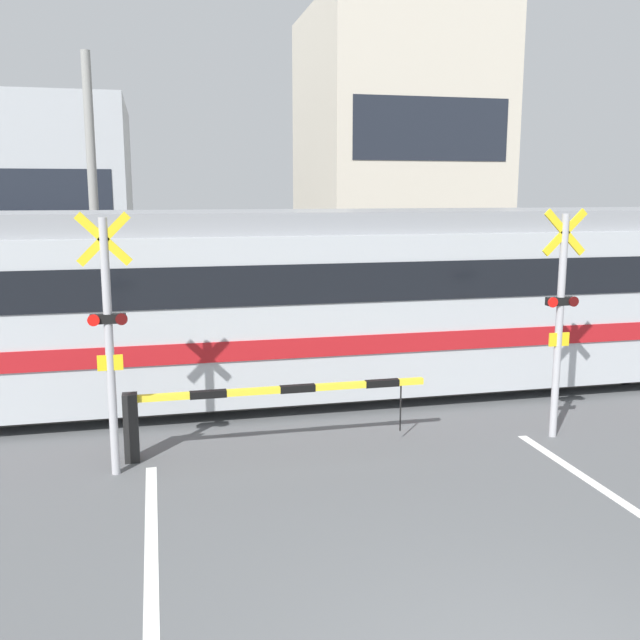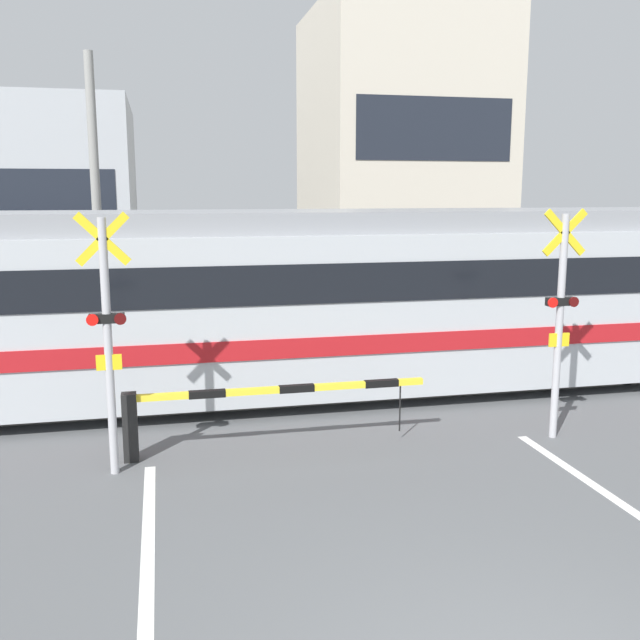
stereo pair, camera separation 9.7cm
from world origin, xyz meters
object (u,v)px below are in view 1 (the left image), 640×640
at_px(crossing_barrier_near, 222,405).
at_px(crossing_barrier_far, 350,322).
at_px(commuter_train, 273,299).
at_px(crossing_signal_right, 560,314).
at_px(pedestrian, 276,298).
at_px(crossing_signal_left, 109,333).

relative_size(crossing_barrier_near, crossing_barrier_far, 1.00).
relative_size(commuter_train, crossing_signal_right, 6.35).
distance_m(commuter_train, crossing_barrier_far, 4.04).
height_order(crossing_barrier_near, crossing_signal_right, crossing_signal_right).
bearing_deg(crossing_barrier_near, crossing_signal_right, -4.70).
height_order(commuter_train, crossing_signal_right, crossing_signal_right).
relative_size(commuter_train, crossing_barrier_far, 5.02).
bearing_deg(crossing_signal_right, pedestrian, 106.57).
bearing_deg(commuter_train, crossing_signal_right, -39.64).
relative_size(commuter_train, crossing_barrier_near, 5.02).
relative_size(crossing_signal_right, pedestrian, 2.20).
xyz_separation_m(commuter_train, crossing_barrier_near, (-1.19, -2.71, -1.07)).
xyz_separation_m(crossing_barrier_near, crossing_signal_left, (-1.45, -0.41, 1.18)).
distance_m(crossing_barrier_near, crossing_signal_left, 1.91).
height_order(crossing_barrier_near, crossing_barrier_far, same).
bearing_deg(crossing_barrier_far, crossing_signal_right, -76.95).
distance_m(commuter_train, crossing_signal_right, 4.88).
bearing_deg(pedestrian, crossing_signal_right, -73.43).
distance_m(crossing_signal_left, crossing_signal_right, 6.39).
xyz_separation_m(crossing_barrier_near, crossing_barrier_far, (3.49, 5.85, 0.00)).
xyz_separation_m(crossing_barrier_far, crossing_signal_right, (1.45, -6.25, 1.18)).
xyz_separation_m(commuter_train, crossing_signal_left, (-2.64, -3.11, 0.11)).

